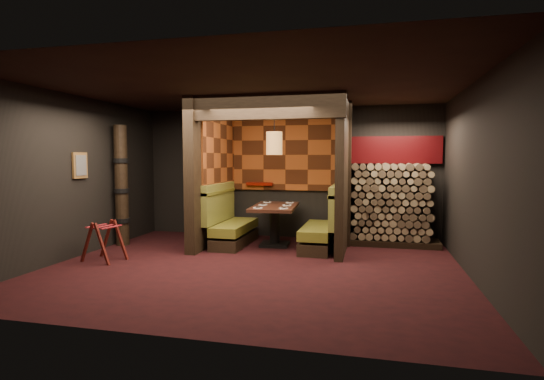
{
  "coord_description": "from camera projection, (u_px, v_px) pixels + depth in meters",
  "views": [
    {
      "loc": [
        1.83,
        -6.43,
        1.74
      ],
      "look_at": [
        0.0,
        1.3,
        1.15
      ],
      "focal_mm": 28.0,
      "sensor_mm": 36.0,
      "label": 1
    }
  ],
  "objects": [
    {
      "name": "floor",
      "position": [
        253.0,
        268.0,
        6.79
      ],
      "size": [
        6.5,
        5.5,
        0.02
      ],
      "primitive_type": "cube",
      "color": "black",
      "rests_on": "ground"
    },
    {
      "name": "ceiling",
      "position": [
        253.0,
        86.0,
        6.58
      ],
      "size": [
        6.5,
        5.5,
        0.02
      ],
      "primitive_type": "cube",
      "color": "black",
      "rests_on": "ground"
    },
    {
      "name": "wall_back",
      "position": [
        287.0,
        173.0,
        9.36
      ],
      "size": [
        6.5,
        0.02,
        2.85
      ],
      "primitive_type": "cube",
      "color": "black",
      "rests_on": "ground"
    },
    {
      "name": "wall_front",
      "position": [
        173.0,
        192.0,
        4.01
      ],
      "size": [
        6.5,
        0.02,
        2.85
      ],
      "primitive_type": "cube",
      "color": "black",
      "rests_on": "ground"
    },
    {
      "name": "wall_left",
      "position": [
        74.0,
        177.0,
        7.43
      ],
      "size": [
        0.02,
        5.5,
        2.85
      ],
      "primitive_type": "cube",
      "color": "black",
      "rests_on": "ground"
    },
    {
      "name": "wall_right",
      "position": [
        477.0,
        181.0,
        5.94
      ],
      "size": [
        0.02,
        5.5,
        2.85
      ],
      "primitive_type": "cube",
      "color": "black",
      "rests_on": "ground"
    },
    {
      "name": "partition_left",
      "position": [
        211.0,
        174.0,
        8.6
      ],
      "size": [
        0.2,
        2.2,
        2.85
      ],
      "primitive_type": "cube",
      "color": "black",
      "rests_on": "floor"
    },
    {
      "name": "partition_right",
      "position": [
        343.0,
        175.0,
        8.04
      ],
      "size": [
        0.15,
        2.1,
        2.85
      ],
      "primitive_type": "cube",
      "color": "black",
      "rests_on": "floor"
    },
    {
      "name": "header_beam",
      "position": [
        263.0,
        107.0,
        7.28
      ],
      "size": [
        2.85,
        0.18,
        0.44
      ],
      "primitive_type": "cube",
      "color": "black",
      "rests_on": "partition_left"
    },
    {
      "name": "tapa_back_panel",
      "position": [
        286.0,
        155.0,
        9.29
      ],
      "size": [
        2.4,
        0.06,
        1.55
      ],
      "primitive_type": "cube",
      "color": "brown",
      "rests_on": "wall_back"
    },
    {
      "name": "tapa_side_panel",
      "position": [
        220.0,
        153.0,
        8.71
      ],
      "size": [
        0.04,
        1.85,
        1.45
      ],
      "primitive_type": "cube",
      "color": "brown",
      "rests_on": "partition_left"
    },
    {
      "name": "lacquer_shelf",
      "position": [
        260.0,
        184.0,
        9.41
      ],
      "size": [
        0.6,
        0.12,
        0.07
      ],
      "primitive_type": "cube",
      "color": "#630D05",
      "rests_on": "wall_back"
    },
    {
      "name": "booth_bench_left",
      "position": [
        230.0,
        225.0,
        8.58
      ],
      "size": [
        0.68,
        1.6,
        1.14
      ],
      "color": "black",
      "rests_on": "floor"
    },
    {
      "name": "booth_bench_right",
      "position": [
        323.0,
        228.0,
        8.15
      ],
      "size": [
        0.68,
        1.6,
        1.14
      ],
      "color": "black",
      "rests_on": "floor"
    },
    {
      "name": "dining_table",
      "position": [
        275.0,
        217.0,
        8.44
      ],
      "size": [
        0.95,
        1.6,
        0.81
      ],
      "color": "black",
      "rests_on": "floor"
    },
    {
      "name": "place_settings",
      "position": [
        275.0,
        205.0,
        8.42
      ],
      "size": [
        0.74,
        1.27,
        0.03
      ],
      "color": "white",
      "rests_on": "dining_table"
    },
    {
      "name": "pendant_lamp",
      "position": [
        274.0,
        143.0,
        8.28
      ],
      "size": [
        0.32,
        0.32,
        1.04
      ],
      "color": "olive",
      "rests_on": "ceiling"
    },
    {
      "name": "framed_picture",
      "position": [
        80.0,
        165.0,
        7.51
      ],
      "size": [
        0.05,
        0.36,
        0.46
      ],
      "color": "brown",
      "rests_on": "wall_left"
    },
    {
      "name": "luggage_rack",
      "position": [
        104.0,
        240.0,
        7.22
      ],
      "size": [
        0.74,
        0.58,
        0.72
      ],
      "color": "#49120C",
      "rests_on": "floor"
    },
    {
      "name": "totem_column",
      "position": [
        121.0,
        186.0,
        8.47
      ],
      "size": [
        0.31,
        0.31,
        2.4
      ],
      "color": "black",
      "rests_on": "floor"
    },
    {
      "name": "firewood_stack",
      "position": [
        395.0,
        205.0,
        8.49
      ],
      "size": [
        1.73,
        0.7,
        1.64
      ],
      "color": "black",
      "rests_on": "floor"
    },
    {
      "name": "mosaic_header",
      "position": [
        395.0,
        150.0,
        8.73
      ],
      "size": [
        1.83,
        0.1,
        0.56
      ],
      "primitive_type": "cube",
      "color": "#67090D",
      "rests_on": "wall_back"
    },
    {
      "name": "bay_front_post",
      "position": [
        349.0,
        175.0,
        8.27
      ],
      "size": [
        0.08,
        0.08,
        2.85
      ],
      "primitive_type": "cube",
      "color": "black",
      "rests_on": "floor"
    }
  ]
}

